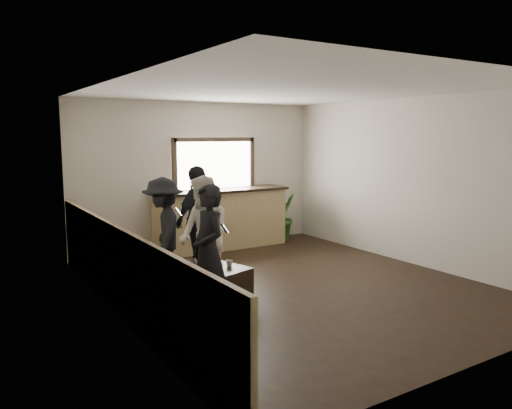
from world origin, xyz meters
TOP-DOWN VIEW (x-y plane):
  - ground at (0.00, 0.00)m, footprint 5.00×6.00m
  - room_shell at (-0.74, 0.00)m, footprint 5.01×6.01m
  - bar_counter at (0.30, 2.70)m, footprint 2.70×0.68m
  - sofa at (-1.98, -0.15)m, footprint 1.03×2.13m
  - coffee_table at (-1.18, 0.15)m, footprint 0.80×1.09m
  - cup_a at (-1.31, 0.34)m, footprint 0.13×0.13m
  - cup_b at (-1.02, -0.00)m, footprint 0.12×0.12m
  - potted_plant at (1.76, 2.65)m, footprint 0.62×0.53m
  - person_a at (-1.53, -0.40)m, footprint 0.46×0.59m
  - person_b at (-1.20, 0.39)m, footprint 0.63×0.80m
  - person_c at (-1.53, 1.04)m, footprint 0.93×1.17m
  - person_d at (-0.80, 1.37)m, footprint 1.08×0.79m

SIDE VIEW (x-z plane):
  - ground at x=0.00m, z-range -0.01..0.01m
  - coffee_table at x=-1.18m, z-range 0.00..0.43m
  - sofa at x=-1.98m, z-range 0.00..0.60m
  - cup_b at x=-1.02m, z-range 0.43..0.52m
  - cup_a at x=-1.31m, z-range 0.43..0.52m
  - potted_plant at x=1.76m, z-range 0.00..1.00m
  - bar_counter at x=0.30m, z-range -0.42..1.71m
  - person_c at x=-1.53m, z-range 0.00..1.58m
  - person_a at x=-1.53m, z-range 0.00..1.60m
  - person_b at x=-1.20m, z-range 0.00..1.63m
  - person_d at x=-0.80m, z-range 0.00..1.71m
  - room_shell at x=-0.74m, z-range 0.07..2.87m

